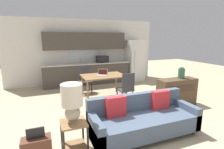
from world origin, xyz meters
TOP-DOWN VIEW (x-y plane):
  - ground_plane at (0.00, 0.00)m, footprint 20.00×20.00m
  - wall_back at (-0.00, 4.63)m, footprint 6.40×0.07m
  - kitchen_counter at (0.01, 4.33)m, footprint 3.62×0.65m
  - refrigerator at (2.21, 4.20)m, footprint 0.71×0.79m
  - dining_table at (0.07, 2.37)m, footprint 1.36×0.90m
  - couch at (0.07, -0.04)m, footprint 2.15×0.80m
  - side_table at (-1.31, -0.13)m, footprint 0.42×0.42m
  - table_lamp at (-1.31, -0.10)m, footprint 0.35×0.35m
  - credenza at (1.81, 0.95)m, footprint 1.15×0.42m
  - vase at (1.94, 0.97)m, footprint 0.18×0.18m
  - dining_chair_near_right at (0.51, 1.59)m, footprint 0.45×0.45m
  - dining_chair_far_left at (-0.37, 3.16)m, footprint 0.44×0.44m
  - laptop at (0.03, 2.37)m, footprint 0.41×0.39m

SIDE VIEW (x-z plane):
  - ground_plane at x=0.00m, z-range 0.00..0.00m
  - couch at x=0.07m, z-range -0.09..0.74m
  - side_table at x=-1.31m, z-range 0.09..0.66m
  - credenza at x=1.81m, z-range 0.00..0.79m
  - dining_chair_near_right at x=0.51m, z-range 0.04..0.98m
  - dining_chair_far_left at x=-0.37m, z-range 0.04..0.98m
  - dining_table at x=0.07m, z-range 0.31..1.06m
  - laptop at x=0.03m, z-range 0.70..0.90m
  - kitchen_counter at x=0.01m, z-range -0.23..1.92m
  - refrigerator at x=2.21m, z-range 0.00..1.83m
  - table_lamp at x=-1.31m, z-range 0.62..1.26m
  - vase at x=1.94m, z-range 0.78..1.10m
  - wall_back at x=0.00m, z-range 0.00..2.70m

